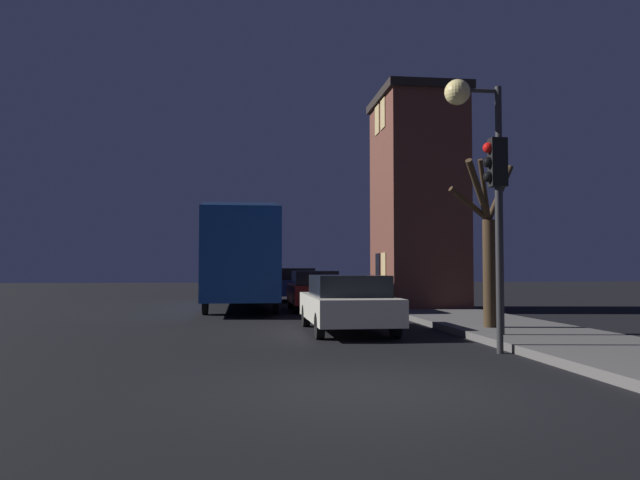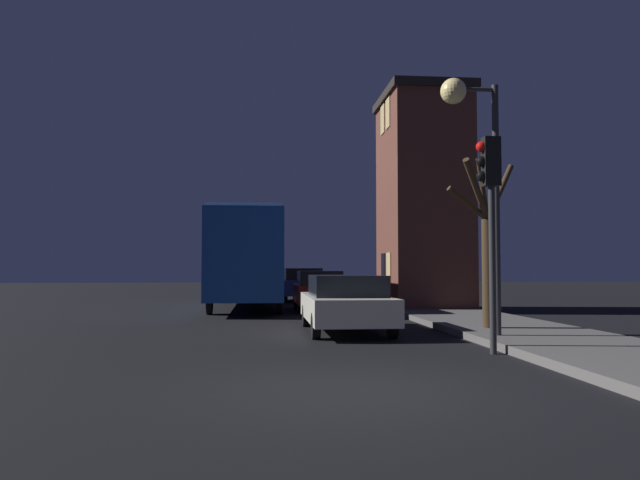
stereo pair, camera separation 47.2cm
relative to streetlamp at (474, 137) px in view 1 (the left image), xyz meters
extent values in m
plane|color=black|center=(-3.16, -4.53, -4.32)|extent=(120.00, 120.00, 0.00)
cube|color=brown|center=(1.66, 10.13, -0.33)|extent=(2.81, 3.98, 7.66)
cube|color=black|center=(1.66, 10.13, 3.65)|extent=(3.05, 4.22, 0.30)
cube|color=#E5C67F|center=(0.23, 9.64, -2.76)|extent=(0.03, 0.70, 1.10)
cube|color=black|center=(0.23, 10.62, -2.76)|extent=(0.03, 0.70, 1.10)
cube|color=#E5C67F|center=(0.23, 9.64, 2.90)|extent=(0.03, 0.70, 1.10)
cube|color=#E5C67F|center=(0.23, 10.62, 2.90)|extent=(0.03, 0.70, 1.10)
cylinder|color=#28282B|center=(0.55, 0.00, -1.54)|extent=(0.14, 0.14, 5.25)
cylinder|color=#28282B|center=(0.10, 0.00, 0.99)|extent=(0.90, 0.09, 0.09)
sphere|color=#F9E08C|center=(-0.35, 0.00, 0.94)|extent=(0.54, 0.54, 0.54)
cylinder|color=#28282B|center=(-0.18, -1.64, -2.80)|extent=(0.12, 0.12, 3.04)
cube|color=black|center=(-0.18, -1.64, -0.83)|extent=(0.30, 0.24, 0.90)
sphere|color=red|center=(-0.36, -1.64, -0.56)|extent=(0.20, 0.20, 0.20)
sphere|color=black|center=(-0.36, -1.64, -0.83)|extent=(0.20, 0.20, 0.20)
sphere|color=black|center=(-0.36, -1.64, -1.10)|extent=(0.20, 0.20, 0.20)
cylinder|color=#382819|center=(0.96, 1.60, -2.89)|extent=(0.30, 0.30, 2.54)
cylinder|color=#382819|center=(0.73, 1.27, -0.97)|extent=(0.60, 0.79, 1.37)
cylinder|color=#382819|center=(1.38, 1.92, -0.93)|extent=(1.02, 0.82, 1.46)
cylinder|color=#382819|center=(0.45, 1.49, -1.27)|extent=(1.11, 0.38, 0.81)
cylinder|color=#382819|center=(0.54, 1.13, -1.00)|extent=(1.01, 1.12, 1.35)
cube|color=#194793|center=(-4.91, 12.24, -2.35)|extent=(2.51, 11.38, 2.99)
cube|color=black|center=(-4.91, 12.24, -1.81)|extent=(2.53, 10.47, 1.08)
cube|color=#B2B2B2|center=(-4.91, 12.24, -0.79)|extent=(2.38, 10.81, 0.12)
cylinder|color=black|center=(-3.74, 15.93, -3.84)|extent=(0.18, 0.96, 0.96)
cylinder|color=black|center=(-6.07, 15.93, -3.84)|extent=(0.18, 0.96, 0.96)
cylinder|color=black|center=(-3.74, 8.54, -3.84)|extent=(0.18, 0.96, 0.96)
cylinder|color=black|center=(-6.07, 8.54, -3.84)|extent=(0.18, 0.96, 0.96)
cube|color=beige|center=(-2.32, 2.47, -3.73)|extent=(1.87, 4.57, 0.60)
cube|color=black|center=(-2.32, 2.24, -3.19)|extent=(1.65, 2.37, 0.49)
cylinder|color=black|center=(-1.47, 3.95, -4.03)|extent=(0.18, 0.58, 0.58)
cylinder|color=black|center=(-3.17, 3.95, -4.03)|extent=(0.18, 0.58, 0.58)
cylinder|color=black|center=(-1.47, 0.99, -4.03)|extent=(0.18, 0.58, 0.58)
cylinder|color=black|center=(-3.17, 0.99, -4.03)|extent=(0.18, 0.58, 0.58)
cube|color=#B21E19|center=(-2.25, 10.22, -3.71)|extent=(1.71, 3.89, 0.66)
cube|color=black|center=(-2.25, 10.03, -3.13)|extent=(1.51, 2.02, 0.51)
cylinder|color=black|center=(-1.48, 11.49, -4.04)|extent=(0.18, 0.57, 0.57)
cylinder|color=black|center=(-3.02, 11.49, -4.04)|extent=(0.18, 0.57, 0.57)
cylinder|color=black|center=(-1.48, 8.96, -4.04)|extent=(0.18, 0.57, 0.57)
cylinder|color=black|center=(-3.02, 8.96, -4.04)|extent=(0.18, 0.57, 0.57)
cube|color=navy|center=(-2.42, 16.75, -3.67)|extent=(1.89, 3.95, 0.69)
cube|color=black|center=(-2.42, 16.55, -3.05)|extent=(1.66, 2.05, 0.54)
cylinder|color=black|center=(-1.56, 18.03, -4.01)|extent=(0.18, 0.62, 0.62)
cylinder|color=black|center=(-3.27, 18.03, -4.01)|extent=(0.18, 0.62, 0.62)
cylinder|color=black|center=(-1.56, 15.46, -4.01)|extent=(0.18, 0.62, 0.62)
cylinder|color=black|center=(-3.27, 15.46, -4.01)|extent=(0.18, 0.62, 0.62)
camera|label=1|loc=(-4.82, -12.54, -2.77)|focal=35.00mm
camera|label=2|loc=(-4.35, -12.59, -2.77)|focal=35.00mm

